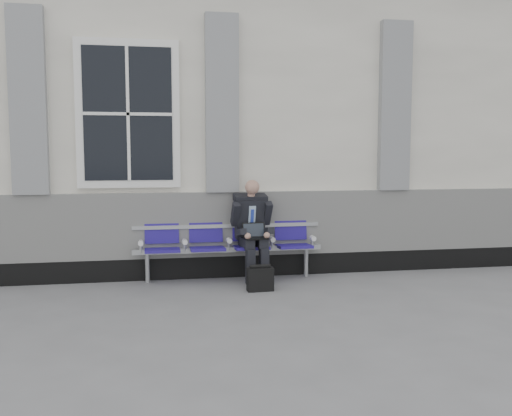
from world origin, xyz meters
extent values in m
plane|color=slate|center=(0.00, 0.00, 0.00)|extent=(70.00, 70.00, 0.00)
cube|color=white|center=(0.00, 3.50, 2.10)|extent=(14.00, 4.00, 4.20)
cube|color=black|center=(0.00, 1.47, 0.15)|extent=(14.00, 0.10, 0.30)
cube|color=silver|center=(0.00, 1.46, 0.75)|extent=(14.00, 0.08, 0.90)
cube|color=gray|center=(-0.90, 1.44, 2.40)|extent=(0.45, 0.14, 2.40)
cube|color=gray|center=(1.60, 1.44, 2.40)|extent=(0.45, 0.14, 2.40)
cube|color=gray|center=(4.10, 1.44, 2.40)|extent=(0.45, 0.14, 2.40)
cube|color=white|center=(0.35, 1.46, 2.25)|extent=(1.35, 0.10, 1.95)
cube|color=black|center=(0.35, 1.41, 2.25)|extent=(1.15, 0.02, 1.75)
cube|color=#9EA0A3|center=(1.66, 1.30, 0.42)|extent=(2.60, 0.07, 0.07)
cube|color=#9EA0A3|center=(1.66, 1.42, 0.73)|extent=(2.60, 0.05, 0.05)
cylinder|color=#9EA0A3|center=(0.56, 1.30, 0.20)|extent=(0.06, 0.06, 0.39)
cylinder|color=#9EA0A3|center=(2.76, 1.30, 0.20)|extent=(0.06, 0.06, 0.39)
cube|color=navy|center=(0.76, 1.22, 0.45)|extent=(0.46, 0.42, 0.07)
cube|color=navy|center=(0.76, 1.43, 0.71)|extent=(0.46, 0.10, 0.40)
cube|color=navy|center=(1.36, 1.22, 0.45)|extent=(0.46, 0.42, 0.07)
cube|color=navy|center=(1.36, 1.43, 0.71)|extent=(0.46, 0.10, 0.40)
cube|color=navy|center=(1.96, 1.22, 0.45)|extent=(0.46, 0.42, 0.07)
cube|color=navy|center=(1.96, 1.43, 0.71)|extent=(0.46, 0.10, 0.40)
cube|color=navy|center=(2.56, 1.22, 0.45)|extent=(0.46, 0.42, 0.07)
cube|color=navy|center=(2.56, 1.43, 0.71)|extent=(0.46, 0.10, 0.40)
cylinder|color=white|center=(0.48, 1.25, 0.55)|extent=(0.07, 0.12, 0.07)
cylinder|color=white|center=(1.06, 1.25, 0.55)|extent=(0.07, 0.12, 0.07)
cylinder|color=white|center=(1.66, 1.25, 0.55)|extent=(0.07, 0.12, 0.07)
cylinder|color=white|center=(2.26, 1.25, 0.55)|extent=(0.07, 0.12, 0.07)
cylinder|color=white|center=(2.84, 1.25, 0.55)|extent=(0.07, 0.12, 0.07)
cube|color=black|center=(1.91, 0.87, 0.04)|extent=(0.12, 0.25, 0.08)
cube|color=black|center=(2.09, 0.88, 0.04)|extent=(0.12, 0.25, 0.08)
cube|color=black|center=(1.90, 0.92, 0.25)|extent=(0.12, 0.13, 0.47)
cube|color=black|center=(2.09, 0.94, 0.25)|extent=(0.12, 0.13, 0.47)
cube|color=black|center=(1.88, 1.13, 0.54)|extent=(0.16, 0.43, 0.13)
cube|color=black|center=(2.07, 1.14, 0.54)|extent=(0.16, 0.43, 0.13)
cube|color=black|center=(1.96, 1.32, 0.84)|extent=(0.42, 0.35, 0.59)
cube|color=#A8C5DD|center=(1.97, 1.21, 0.86)|extent=(0.10, 0.10, 0.33)
cube|color=#273EB6|center=(1.97, 1.20, 0.84)|extent=(0.05, 0.08, 0.28)
cube|color=black|center=(1.96, 1.29, 1.12)|extent=(0.46, 0.26, 0.13)
cylinder|color=tan|center=(1.97, 1.24, 1.19)|extent=(0.10, 0.10, 0.09)
sphere|color=tan|center=(1.97, 1.19, 1.28)|extent=(0.20, 0.20, 0.20)
cube|color=black|center=(1.75, 1.21, 0.92)|extent=(0.11, 0.27, 0.35)
cube|color=black|center=(2.19, 1.24, 0.92)|extent=(0.11, 0.27, 0.35)
cube|color=black|center=(1.80, 1.04, 0.69)|extent=(0.11, 0.30, 0.13)
cube|color=black|center=(2.17, 1.07, 0.69)|extent=(0.11, 0.30, 0.13)
sphere|color=tan|center=(1.86, 0.92, 0.66)|extent=(0.08, 0.08, 0.08)
sphere|color=tan|center=(2.12, 0.94, 0.66)|extent=(0.08, 0.08, 0.08)
cube|color=black|center=(1.99, 1.00, 0.61)|extent=(0.32, 0.24, 0.02)
cube|color=black|center=(1.98, 1.11, 0.71)|extent=(0.31, 0.11, 0.20)
cube|color=black|center=(1.98, 1.10, 0.71)|extent=(0.28, 0.09, 0.17)
cube|color=black|center=(1.97, 0.59, 0.15)|extent=(0.34, 0.15, 0.30)
cylinder|color=black|center=(1.97, 0.59, 0.31)|extent=(0.26, 0.06, 0.05)
camera|label=1|loc=(0.65, -6.36, 1.77)|focal=40.00mm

